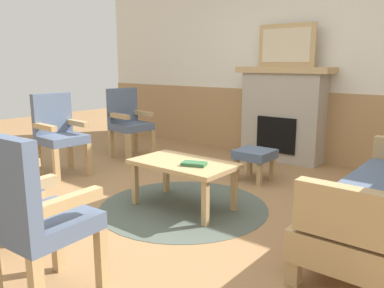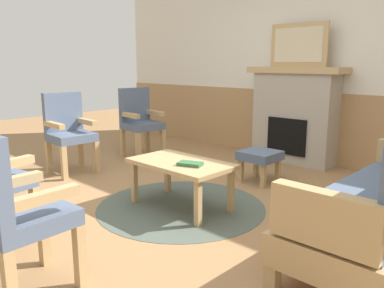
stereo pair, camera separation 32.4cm
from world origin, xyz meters
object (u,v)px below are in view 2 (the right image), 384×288
(framed_picture, at_px, (298,45))
(fireplace, at_px, (295,115))
(book_on_table, at_px, (190,164))
(armchair_front_left, at_px, (11,207))
(footstool, at_px, (260,158))
(coffee_table, at_px, (181,167))
(armchair_near_fireplace, at_px, (68,129))
(armchair_by_window_left, at_px, (140,119))

(framed_picture, bearing_deg, fireplace, -90.00)
(book_on_table, height_order, armchair_front_left, armchair_front_left)
(book_on_table, relative_size, footstool, 0.54)
(coffee_table, bearing_deg, fireplace, 92.69)
(coffee_table, height_order, armchair_near_fireplace, armchair_near_fireplace)
(framed_picture, bearing_deg, armchair_front_left, -83.77)
(framed_picture, bearing_deg, armchair_by_window_left, -146.41)
(armchair_front_left, bearing_deg, fireplace, 96.23)
(armchair_near_fireplace, relative_size, armchair_front_left, 1.00)
(framed_picture, height_order, armchair_front_left, framed_picture)
(armchair_front_left, bearing_deg, book_on_table, 95.63)
(armchair_front_left, bearing_deg, coffee_table, 100.99)
(book_on_table, distance_m, armchair_near_fireplace, 2.02)
(framed_picture, distance_m, armchair_front_left, 4.07)
(armchair_front_left, bearing_deg, footstool, 94.69)
(armchair_near_fireplace, bearing_deg, coffee_table, 3.10)
(fireplace, distance_m, framed_picture, 0.91)
(fireplace, xyz_separation_m, framed_picture, (0.00, 0.00, 0.91))
(framed_picture, bearing_deg, footstool, -79.82)
(coffee_table, xyz_separation_m, footstool, (0.09, 1.17, -0.10))
(fireplace, relative_size, armchair_near_fireplace, 1.33)
(fireplace, xyz_separation_m, armchair_by_window_left, (-1.81, -1.20, -0.11))
(book_on_table, relative_size, armchair_near_fireplace, 0.22)
(fireplace, relative_size, armchair_front_left, 1.33)
(framed_picture, distance_m, footstool, 1.69)
(book_on_table, xyz_separation_m, armchair_front_left, (0.16, -1.61, 0.08))
(footstool, distance_m, armchair_front_left, 2.84)
(book_on_table, bearing_deg, fireplace, 96.66)
(coffee_table, xyz_separation_m, armchair_by_window_left, (-1.91, 1.06, 0.15))
(footstool, height_order, armchair_near_fireplace, armchair_near_fireplace)
(coffee_table, bearing_deg, armchair_front_left, -79.01)
(framed_picture, xyz_separation_m, footstool, (0.20, -1.09, -1.28))
(book_on_table, distance_m, armchair_by_window_left, 2.35)
(fireplace, distance_m, armchair_by_window_left, 2.17)
(armchair_by_window_left, xyz_separation_m, armchair_front_left, (2.24, -2.71, 0.00))
(book_on_table, bearing_deg, armchair_near_fireplace, -178.41)
(armchair_front_left, bearing_deg, armchair_by_window_left, 129.47)
(coffee_table, xyz_separation_m, book_on_table, (0.16, -0.04, 0.07))
(coffee_table, bearing_deg, framed_picture, 92.69)
(armchair_near_fireplace, relative_size, armchair_by_window_left, 1.00)
(armchair_near_fireplace, bearing_deg, armchair_front_left, -35.61)
(fireplace, relative_size, framed_picture, 1.62)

